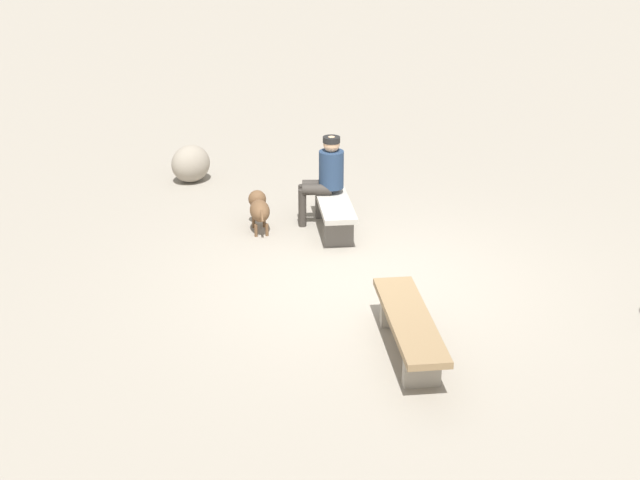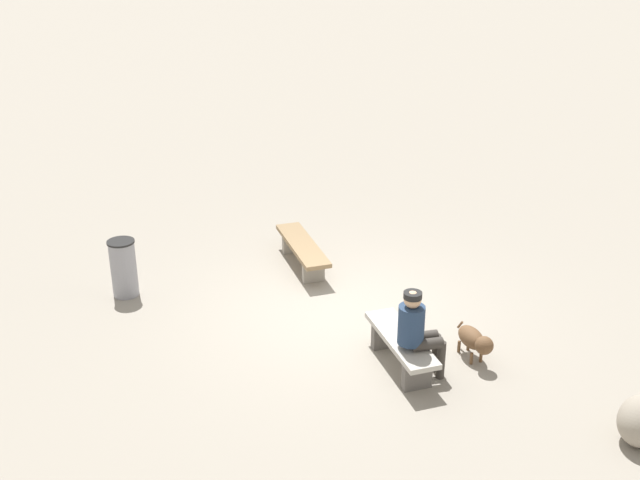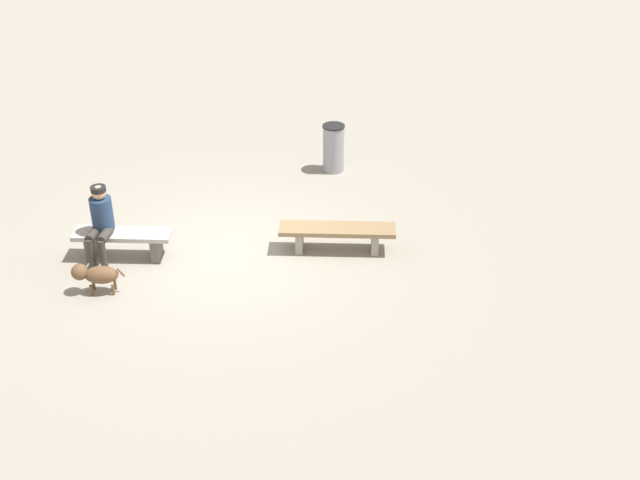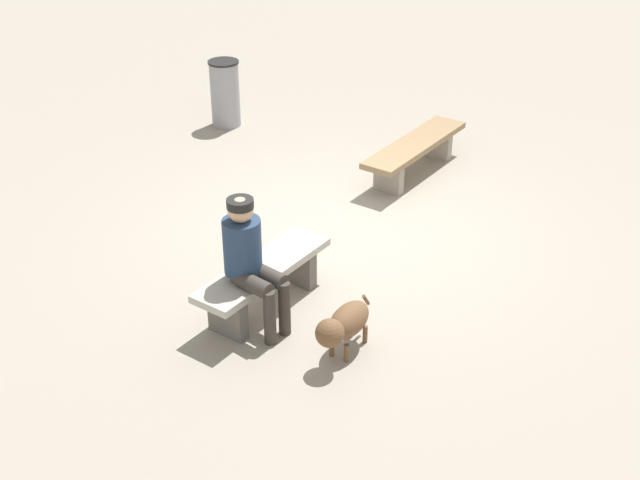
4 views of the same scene
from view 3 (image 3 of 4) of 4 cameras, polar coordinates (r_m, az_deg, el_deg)
The scene contains 6 objects.
ground at distance 13.28m, azimuth -6.47°, elevation -0.99°, with size 210.00×210.00×0.06m, color gray.
bench_left at distance 13.08m, azimuth 1.21°, elevation 0.49°, with size 1.90×0.63×0.43m.
bench_right at distance 13.27m, azimuth -13.60°, elevation 0.05°, with size 1.59×0.60×0.46m.
seated_person at distance 13.08m, azimuth -15.10°, elevation 1.46°, with size 0.42×0.64×1.27m.
dog at distance 12.51m, azimuth -15.45°, elevation -2.33°, with size 0.79×0.30×0.49m.
trash_bin at distance 15.66m, azimuth 0.95°, elevation 6.45°, with size 0.43×0.43×0.93m.
Camera 3 is at (-0.68, 11.29, 6.92)m, focal length 45.76 mm.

